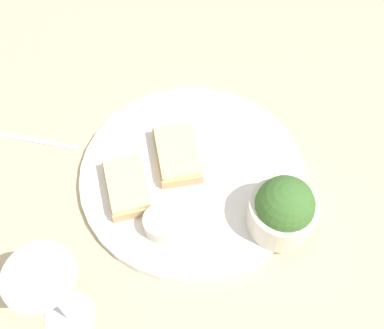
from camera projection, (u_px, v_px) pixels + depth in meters
ground_plane at (192, 177)px, 0.72m from camera, size 4.00×4.00×0.00m
dinner_plate at (192, 174)px, 0.71m from camera, size 0.33×0.33×0.01m
salad_bowl at (283, 209)px, 0.63m from camera, size 0.09×0.09×0.09m
sauce_ramekin at (161, 223)px, 0.65m from camera, size 0.05×0.05×0.03m
cheese_toast_near at (177, 154)px, 0.71m from camera, size 0.10×0.06×0.03m
cheese_toast_far at (127, 187)px, 0.68m from camera, size 0.10×0.07×0.03m
wine_glass at (50, 291)px, 0.52m from camera, size 0.08×0.08×0.15m
fork at (18, 137)px, 0.75m from camera, size 0.07×0.19×0.01m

